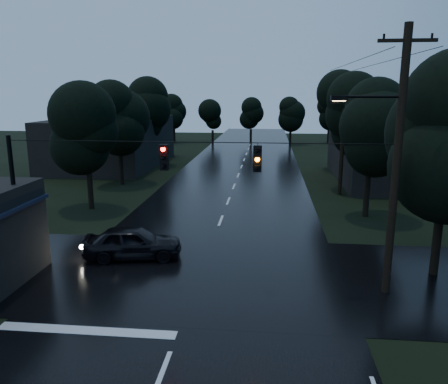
# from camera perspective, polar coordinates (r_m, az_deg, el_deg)

# --- Properties ---
(main_road) EXTENTS (12.00, 120.00, 0.02)m
(main_road) POSITION_cam_1_polar(r_m,az_deg,el_deg) (36.32, 1.30, 0.69)
(main_road) COLOR black
(main_road) RESTS_ON ground
(cross_street) EXTENTS (60.00, 9.00, 0.02)m
(cross_street) POSITION_cam_1_polar(r_m,az_deg,el_deg) (19.21, -3.09, -10.60)
(cross_street) COLOR black
(cross_street) RESTS_ON ground
(building_far_right) EXTENTS (10.00, 14.00, 4.40)m
(building_far_right) POSITION_cam_1_polar(r_m,az_deg,el_deg) (41.32, 21.59, 4.37)
(building_far_right) COLOR black
(building_far_right) RESTS_ON ground
(building_far_left) EXTENTS (10.00, 16.00, 5.00)m
(building_far_left) POSITION_cam_1_polar(r_m,az_deg,el_deg) (48.69, -14.46, 6.37)
(building_far_left) COLOR black
(building_far_left) RESTS_ON ground
(utility_pole_main) EXTENTS (3.50, 0.30, 10.00)m
(utility_pole_main) POSITION_cam_1_polar(r_m,az_deg,el_deg) (17.20, 21.37, 4.01)
(utility_pole_main) COLOR black
(utility_pole_main) RESTS_ON ground
(utility_pole_far) EXTENTS (2.00, 0.30, 7.50)m
(utility_pole_far) POSITION_cam_1_polar(r_m,az_deg,el_deg) (34.06, 15.19, 6.05)
(utility_pole_far) COLOR black
(utility_pole_far) RESTS_ON ground
(anchor_pole_left) EXTENTS (0.18, 0.18, 6.00)m
(anchor_pole_left) POSITION_cam_1_polar(r_m,az_deg,el_deg) (19.92, -25.53, -1.90)
(anchor_pole_left) COLOR black
(anchor_pole_left) RESTS_ON ground
(span_signals) EXTENTS (15.00, 0.37, 1.12)m
(span_signals) POSITION_cam_1_polar(r_m,az_deg,el_deg) (16.72, -1.95, 4.61)
(span_signals) COLOR black
(span_signals) RESTS_ON ground
(tree_left_a) EXTENTS (3.92, 3.92, 8.26)m
(tree_left_a) POSITION_cam_1_polar(r_m,az_deg,el_deg) (29.93, -17.55, 7.66)
(tree_left_a) COLOR black
(tree_left_a) RESTS_ON ground
(tree_left_b) EXTENTS (4.20, 4.20, 8.85)m
(tree_left_b) POSITION_cam_1_polar(r_m,az_deg,el_deg) (37.57, -13.62, 9.40)
(tree_left_b) COLOR black
(tree_left_b) RESTS_ON ground
(tree_left_c) EXTENTS (4.48, 4.48, 9.44)m
(tree_left_c) POSITION_cam_1_polar(r_m,az_deg,el_deg) (47.26, -10.29, 10.64)
(tree_left_c) COLOR black
(tree_left_c) RESTS_ON ground
(tree_right_a) EXTENTS (4.20, 4.20, 8.85)m
(tree_right_a) POSITION_cam_1_polar(r_m,az_deg,el_deg) (28.16, 18.74, 8.06)
(tree_right_a) COLOR black
(tree_right_a) RESTS_ON ground
(tree_right_b) EXTENTS (4.48, 4.48, 9.44)m
(tree_right_b) POSITION_cam_1_polar(r_m,az_deg,el_deg) (36.08, 16.95, 9.68)
(tree_right_b) COLOR black
(tree_right_b) RESTS_ON ground
(tree_right_c) EXTENTS (4.76, 4.76, 10.03)m
(tree_right_c) POSITION_cam_1_polar(r_m,az_deg,el_deg) (46.02, 15.39, 10.80)
(tree_right_c) COLOR black
(tree_right_c) RESTS_ON ground
(car) EXTENTS (4.78, 2.60, 1.54)m
(car) POSITION_cam_1_polar(r_m,az_deg,el_deg) (21.08, -11.80, -6.44)
(car) COLOR black
(car) RESTS_ON ground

